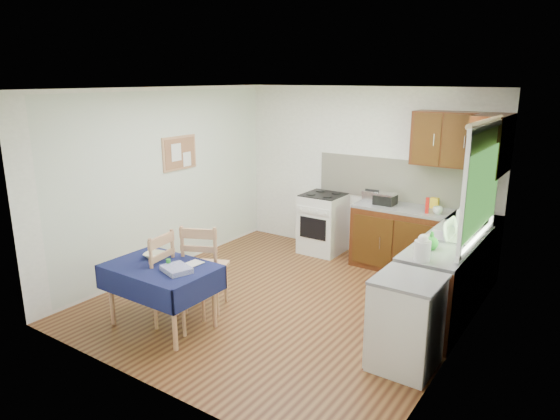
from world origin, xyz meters
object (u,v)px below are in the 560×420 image
Objects in this scene: dish_rack at (450,236)px; kettle at (422,249)px; dining_table at (161,275)px; chair_far at (204,265)px; toaster at (372,196)px; chair_near at (174,278)px; sandwich_press at (385,199)px.

kettle is at bearing -103.77° from dish_rack.
dining_table is 0.56m from chair_far.
dining_table is 4.77× the size of toaster.
dish_rack is (2.34, 1.91, 0.39)m from chair_near.
toaster is (0.93, 2.50, 0.43)m from chair_far.
sandwich_press is at bearing 121.73° from kettle.
kettle is (1.37, -1.88, 0.03)m from toaster.
chair_near is 2.17× the size of dish_rack.
chair_near is 3.20m from sandwich_press.
toaster is 0.52× the size of dish_rack.
sandwich_press is at bearing 0.63° from toaster.
chair_near is (0.09, 0.10, -0.05)m from dining_table.
sandwich_press reaches higher than chair_far.
chair_far is 3.73× the size of sandwich_press.
toaster is at bearing -26.96° from chair_near.
sandwich_press is 2.22m from kettle.
dining_table is 3.17m from dish_rack.
chair_near is 4.20× the size of toaster.
chair_far is at bearing 65.81° from dining_table.
sandwich_press is (0.20, 0.00, -0.00)m from toaster.
chair_far is 2.77m from dish_rack.
chair_near is at bearing 33.48° from dining_table.
dining_table is at bearing 127.58° from chair_near.
sandwich_press is at bearing 126.94° from dish_rack.
sandwich_press is at bearing 54.59° from dining_table.
dish_rack is 0.84m from kettle.
sandwich_press is at bearing -30.44° from chair_near.
chair_far is at bearing -164.87° from kettle.
dining_table is 1.10× the size of chair_far.
dining_table is at bearing -108.23° from toaster.
chair_far is 1.03× the size of chair_near.
kettle reaches higher than sandwich_press.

